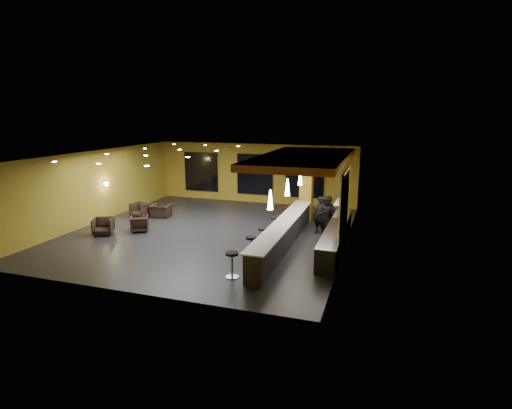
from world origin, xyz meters
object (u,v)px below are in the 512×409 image
(staff_c, at_px, (326,213))
(armchair_c, at_px, (141,210))
(pendant_0, at_px, (270,200))
(armchair_b, at_px, (139,224))
(column, at_px, (306,185))
(pendant_1, at_px, (287,187))
(staff_b, at_px, (329,212))
(bar_stool_4, at_px, (286,213))
(prep_counter, at_px, (336,238))
(staff_a, at_px, (320,215))
(bar_stool_0, at_px, (232,261))
(bar_stool_3, at_px, (274,223))
(bar_stool_1, at_px, (251,244))
(bar_stool_2, at_px, (262,234))
(armchair_d, at_px, (161,211))
(pendant_2, at_px, (300,178))
(armchair_a, at_px, (103,226))
(bar_counter, at_px, (284,235))

(staff_c, relative_size, armchair_c, 1.80)
(pendant_0, relative_size, armchair_b, 0.91)
(column, xyz_separation_m, pendant_1, (0.00, -4.10, 0.60))
(column, bearing_deg, armchair_c, -163.68)
(staff_b, height_order, bar_stool_4, staff_b)
(pendant_0, xyz_separation_m, bar_stool_4, (-0.73, 5.40, -1.83))
(pendant_0, bearing_deg, prep_counter, 51.34)
(staff_b, distance_m, bar_stool_4, 2.08)
(pendant_0, height_order, staff_a, pendant_0)
(bar_stool_0, relative_size, bar_stool_3, 1.14)
(staff_b, height_order, staff_c, staff_c)
(column, relative_size, bar_stool_1, 4.11)
(pendant_1, distance_m, armchair_c, 8.52)
(bar_stool_0, bearing_deg, bar_stool_3, 89.84)
(staff_a, relative_size, bar_stool_1, 1.97)
(armchair_b, distance_m, bar_stool_2, 5.91)
(column, distance_m, bar_stool_0, 8.23)
(armchair_c, xyz_separation_m, bar_stool_1, (7.30, -3.90, 0.16))
(column, relative_size, armchair_d, 3.51)
(prep_counter, bearing_deg, bar_stool_4, 133.28)
(armchair_d, height_order, bar_stool_0, bar_stool_0)
(column, distance_m, bar_stool_2, 4.96)
(armchair_d, xyz_separation_m, bar_stool_0, (6.35, -6.14, 0.23))
(pendant_2, height_order, staff_b, pendant_2)
(bar_stool_1, bearing_deg, armchair_b, 163.49)
(armchair_b, bearing_deg, armchair_a, 7.92)
(staff_b, relative_size, bar_stool_3, 1.99)
(pendant_0, xyz_separation_m, armchair_b, (-6.76, 2.09, -2.00))
(staff_b, bearing_deg, bar_stool_3, -122.66)
(armchair_d, xyz_separation_m, bar_stool_4, (6.47, 0.76, 0.20))
(pendant_2, height_order, armchair_d, pendant_2)
(armchair_a, bearing_deg, pendant_0, -32.85)
(prep_counter, bearing_deg, column, 116.00)
(pendant_2, bearing_deg, armchair_a, -154.25)
(staff_b, relative_size, bar_stool_0, 1.74)
(staff_a, relative_size, armchair_b, 2.17)
(bar_stool_3, bearing_deg, bar_stool_2, -90.61)
(pendant_0, relative_size, armchair_c, 0.83)
(armchair_d, distance_m, bar_stool_3, 6.44)
(pendant_1, xyz_separation_m, staff_b, (1.33, 2.79, -1.60))
(staff_c, bearing_deg, staff_b, 71.62)
(bar_counter, bearing_deg, pendant_1, 90.00)
(staff_c, xyz_separation_m, armchair_d, (-8.45, -0.46, -0.44))
(column, relative_size, armchair_b, 4.53)
(prep_counter, distance_m, bar_stool_3, 3.06)
(prep_counter, bearing_deg, pendant_2, 128.66)
(bar_stool_1, bearing_deg, bar_stool_3, 90.46)
(pendant_1, distance_m, pendant_2, 2.50)
(bar_stool_2, bearing_deg, bar_stool_0, -89.93)
(bar_stool_0, distance_m, bar_stool_3, 5.15)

